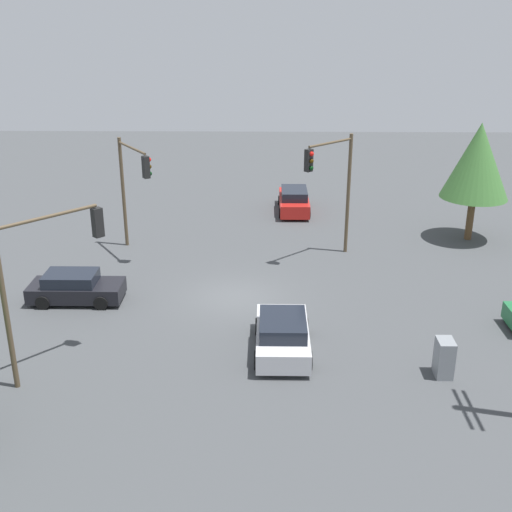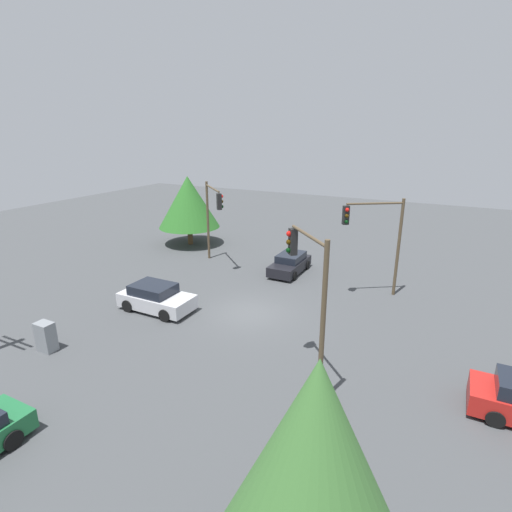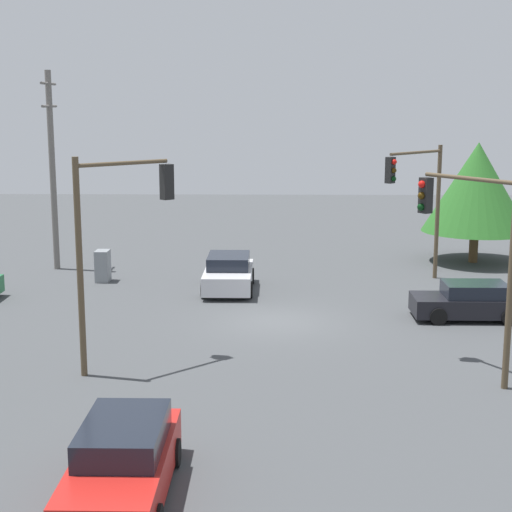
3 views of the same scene
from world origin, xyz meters
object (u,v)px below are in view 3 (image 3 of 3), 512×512
(traffic_signal_main, at_px, (473,237))
(electrical_cabinet, at_px, (103,266))
(traffic_signal_aux, at_px, (116,225))
(sedan_silver, at_px, (229,274))
(sedan_red, at_px, (123,463))
(traffic_signal_cross, at_px, (419,190))
(sedan_dark, at_px, (470,302))

(traffic_signal_main, bearing_deg, electrical_cabinet, 14.57)
(traffic_signal_aux, bearing_deg, sedan_silver, 31.77)
(traffic_signal_main, distance_m, traffic_signal_aux, 10.01)
(sedan_red, xyz_separation_m, traffic_signal_cross, (18.87, -9.08, 3.33))
(traffic_signal_cross, distance_m, electrical_cabinet, 13.96)
(sedan_dark, bearing_deg, sedan_red, 142.90)
(traffic_signal_aux, bearing_deg, traffic_signal_main, -45.68)
(sedan_silver, distance_m, traffic_signal_aux, 10.61)
(traffic_signal_cross, relative_size, traffic_signal_aux, 0.95)
(sedan_red, xyz_separation_m, traffic_signal_main, (7.33, -8.45, 3.27))
(sedan_silver, xyz_separation_m, electrical_cabinet, (1.55, 5.57, -0.02))
(sedan_red, bearing_deg, traffic_signal_aux, -78.77)
(sedan_red, xyz_separation_m, sedan_silver, (17.48, -1.10, -0.01))
(traffic_signal_main, xyz_separation_m, electrical_cabinet, (11.70, 12.92, -3.30))
(traffic_signal_main, height_order, traffic_signal_cross, traffic_signal_cross)
(sedan_dark, relative_size, traffic_signal_cross, 0.68)
(traffic_signal_cross, distance_m, traffic_signal_aux, 15.34)
(sedan_red, height_order, sedan_dark, sedan_red)
(sedan_silver, bearing_deg, electrical_cabinet, -15.55)
(sedan_silver, bearing_deg, sedan_red, 86.41)
(sedan_dark, bearing_deg, traffic_signal_cross, 9.31)
(sedan_red, height_order, electrical_cabinet, sedan_red)
(sedan_dark, height_order, sedan_silver, sedan_silver)
(sedan_dark, height_order, traffic_signal_cross, traffic_signal_cross)
(sedan_red, distance_m, sedan_silver, 17.51)
(electrical_cabinet, bearing_deg, sedan_silver, -105.55)
(traffic_signal_aux, bearing_deg, electrical_cabinet, 61.68)
(sedan_dark, bearing_deg, sedan_silver, 64.51)
(sedan_silver, relative_size, electrical_cabinet, 3.02)
(sedan_dark, distance_m, sedan_silver, 9.87)
(sedan_red, height_order, traffic_signal_main, traffic_signal_main)
(sedan_dark, bearing_deg, traffic_signal_main, 165.21)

